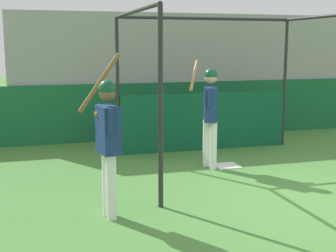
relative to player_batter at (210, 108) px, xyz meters
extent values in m
plane|color=#477F38|center=(0.72, -2.26, -1.12)|extent=(60.00, 60.00, 0.00)
cube|color=#196038|center=(0.72, 2.96, -0.44)|extent=(24.00, 0.12, 1.35)
cube|color=#9E9E99|center=(0.72, 4.62, 0.38)|extent=(8.70, 3.20, 3.00)
cube|color=navy|center=(-2.85, 3.42, 0.28)|extent=(0.45, 0.40, 0.10)
cube|color=navy|center=(-2.85, 3.60, 0.51)|extent=(0.45, 0.06, 0.40)
cube|color=navy|center=(-2.30, 3.42, 0.28)|extent=(0.45, 0.40, 0.10)
cube|color=navy|center=(-2.30, 3.60, 0.51)|extent=(0.45, 0.06, 0.40)
cube|color=navy|center=(-1.75, 3.42, 0.28)|extent=(0.45, 0.40, 0.10)
cube|color=navy|center=(-1.75, 3.60, 0.51)|extent=(0.45, 0.06, 0.40)
cube|color=navy|center=(-1.20, 3.42, 0.28)|extent=(0.45, 0.40, 0.10)
cube|color=navy|center=(-1.20, 3.60, 0.51)|extent=(0.45, 0.06, 0.40)
cube|color=navy|center=(-0.65, 3.42, 0.28)|extent=(0.45, 0.40, 0.10)
cube|color=navy|center=(-0.65, 3.60, 0.51)|extent=(0.45, 0.06, 0.40)
cube|color=navy|center=(-0.10, 3.42, 0.28)|extent=(0.45, 0.40, 0.10)
cube|color=navy|center=(-0.10, 3.60, 0.51)|extent=(0.45, 0.06, 0.40)
cube|color=navy|center=(0.45, 3.42, 0.28)|extent=(0.45, 0.40, 0.10)
cube|color=navy|center=(0.45, 3.60, 0.51)|extent=(0.45, 0.06, 0.40)
cube|color=navy|center=(1.00, 3.42, 0.28)|extent=(0.45, 0.40, 0.10)
cube|color=navy|center=(1.00, 3.60, 0.51)|extent=(0.45, 0.06, 0.40)
cube|color=navy|center=(1.55, 3.42, 0.28)|extent=(0.45, 0.40, 0.10)
cube|color=navy|center=(1.55, 3.60, 0.51)|extent=(0.45, 0.06, 0.40)
cube|color=navy|center=(2.10, 3.42, 0.28)|extent=(0.45, 0.40, 0.10)
cube|color=navy|center=(2.10, 3.60, 0.51)|extent=(0.45, 0.06, 0.40)
cube|color=navy|center=(2.65, 3.42, 0.28)|extent=(0.45, 0.40, 0.10)
cube|color=navy|center=(2.65, 3.60, 0.51)|extent=(0.45, 0.06, 0.40)
cube|color=navy|center=(3.20, 3.42, 0.28)|extent=(0.45, 0.40, 0.10)
cube|color=navy|center=(3.20, 3.60, 0.51)|extent=(0.45, 0.06, 0.40)
cube|color=navy|center=(3.75, 3.42, 0.28)|extent=(0.45, 0.40, 0.10)
cube|color=navy|center=(3.75, 3.60, 0.51)|extent=(0.45, 0.06, 0.40)
cube|color=navy|center=(4.30, 3.42, 0.28)|extent=(0.45, 0.40, 0.10)
cube|color=navy|center=(4.30, 3.60, 0.51)|extent=(0.45, 0.06, 0.40)
cube|color=navy|center=(-2.85, 4.22, 0.68)|extent=(0.45, 0.40, 0.10)
cube|color=navy|center=(-2.85, 4.40, 0.91)|extent=(0.45, 0.06, 0.40)
cube|color=navy|center=(-2.30, 4.22, 0.68)|extent=(0.45, 0.40, 0.10)
cube|color=navy|center=(-2.30, 4.40, 0.91)|extent=(0.45, 0.06, 0.40)
cube|color=navy|center=(-1.75, 4.22, 0.68)|extent=(0.45, 0.40, 0.10)
cube|color=navy|center=(-1.75, 4.40, 0.91)|extent=(0.45, 0.06, 0.40)
cube|color=navy|center=(-1.20, 4.22, 0.68)|extent=(0.45, 0.40, 0.10)
cube|color=navy|center=(-1.20, 4.40, 0.91)|extent=(0.45, 0.06, 0.40)
cube|color=navy|center=(-0.65, 4.22, 0.68)|extent=(0.45, 0.40, 0.10)
cube|color=navy|center=(-0.65, 4.40, 0.91)|extent=(0.45, 0.06, 0.40)
cube|color=navy|center=(-0.10, 4.22, 0.68)|extent=(0.45, 0.40, 0.10)
cube|color=navy|center=(-0.10, 4.40, 0.91)|extent=(0.45, 0.06, 0.40)
cube|color=navy|center=(0.45, 4.22, 0.68)|extent=(0.45, 0.40, 0.10)
cube|color=navy|center=(0.45, 4.40, 0.91)|extent=(0.45, 0.06, 0.40)
cube|color=navy|center=(1.00, 4.22, 0.68)|extent=(0.45, 0.40, 0.10)
cube|color=navy|center=(1.00, 4.40, 0.91)|extent=(0.45, 0.06, 0.40)
cube|color=navy|center=(1.55, 4.22, 0.68)|extent=(0.45, 0.40, 0.10)
cube|color=navy|center=(1.55, 4.40, 0.91)|extent=(0.45, 0.06, 0.40)
cube|color=navy|center=(2.10, 4.22, 0.68)|extent=(0.45, 0.40, 0.10)
cube|color=navy|center=(2.10, 4.40, 0.91)|extent=(0.45, 0.06, 0.40)
cube|color=navy|center=(2.65, 4.22, 0.68)|extent=(0.45, 0.40, 0.10)
cube|color=navy|center=(2.65, 4.40, 0.91)|extent=(0.45, 0.06, 0.40)
cube|color=navy|center=(3.20, 4.22, 0.68)|extent=(0.45, 0.40, 0.10)
cube|color=navy|center=(3.20, 4.40, 0.91)|extent=(0.45, 0.06, 0.40)
cube|color=navy|center=(3.75, 4.22, 0.68)|extent=(0.45, 0.40, 0.10)
cube|color=navy|center=(3.75, 4.40, 0.91)|extent=(0.45, 0.06, 0.40)
cube|color=navy|center=(4.30, 4.22, 0.68)|extent=(0.45, 0.40, 0.10)
cube|color=navy|center=(4.30, 4.40, 0.91)|extent=(0.45, 0.06, 0.40)
cube|color=navy|center=(-2.85, 5.02, 1.08)|extent=(0.45, 0.40, 0.10)
cube|color=navy|center=(-2.85, 5.20, 1.31)|extent=(0.45, 0.06, 0.40)
cube|color=navy|center=(-2.30, 5.02, 1.08)|extent=(0.45, 0.40, 0.10)
cube|color=navy|center=(-2.30, 5.20, 1.31)|extent=(0.45, 0.06, 0.40)
cube|color=navy|center=(-1.75, 5.02, 1.08)|extent=(0.45, 0.40, 0.10)
cube|color=navy|center=(-1.75, 5.20, 1.31)|extent=(0.45, 0.06, 0.40)
cube|color=navy|center=(-1.20, 5.02, 1.08)|extent=(0.45, 0.40, 0.10)
cube|color=navy|center=(-1.20, 5.20, 1.31)|extent=(0.45, 0.06, 0.40)
cube|color=navy|center=(-0.65, 5.02, 1.08)|extent=(0.45, 0.40, 0.10)
cube|color=navy|center=(-0.65, 5.20, 1.31)|extent=(0.45, 0.06, 0.40)
cube|color=navy|center=(-0.10, 5.02, 1.08)|extent=(0.45, 0.40, 0.10)
cube|color=navy|center=(-0.10, 5.20, 1.31)|extent=(0.45, 0.06, 0.40)
cube|color=navy|center=(0.45, 5.02, 1.08)|extent=(0.45, 0.40, 0.10)
cube|color=navy|center=(0.45, 5.20, 1.31)|extent=(0.45, 0.06, 0.40)
cube|color=navy|center=(1.00, 5.02, 1.08)|extent=(0.45, 0.40, 0.10)
cube|color=navy|center=(1.00, 5.20, 1.31)|extent=(0.45, 0.06, 0.40)
cube|color=navy|center=(1.55, 5.02, 1.08)|extent=(0.45, 0.40, 0.10)
cube|color=navy|center=(1.55, 5.20, 1.31)|extent=(0.45, 0.06, 0.40)
cube|color=navy|center=(2.10, 5.02, 1.08)|extent=(0.45, 0.40, 0.10)
cube|color=navy|center=(2.10, 5.20, 1.31)|extent=(0.45, 0.06, 0.40)
cube|color=navy|center=(2.65, 5.02, 1.08)|extent=(0.45, 0.40, 0.10)
cube|color=navy|center=(2.65, 5.20, 1.31)|extent=(0.45, 0.06, 0.40)
cube|color=navy|center=(3.20, 5.02, 1.08)|extent=(0.45, 0.40, 0.10)
cube|color=navy|center=(3.20, 5.20, 1.31)|extent=(0.45, 0.06, 0.40)
cube|color=navy|center=(3.75, 5.02, 1.08)|extent=(0.45, 0.40, 0.10)
cube|color=navy|center=(3.75, 5.20, 1.31)|extent=(0.45, 0.06, 0.40)
cube|color=navy|center=(4.30, 5.02, 1.08)|extent=(0.45, 0.40, 0.10)
cube|color=navy|center=(4.30, 5.20, 1.31)|extent=(0.45, 0.06, 0.40)
cube|color=navy|center=(-2.85, 5.82, 1.48)|extent=(0.45, 0.40, 0.10)
cube|color=navy|center=(-2.85, 6.00, 1.71)|extent=(0.45, 0.06, 0.40)
cube|color=navy|center=(-2.30, 5.82, 1.48)|extent=(0.45, 0.40, 0.10)
cube|color=navy|center=(-2.30, 6.00, 1.71)|extent=(0.45, 0.06, 0.40)
cube|color=navy|center=(-1.75, 5.82, 1.48)|extent=(0.45, 0.40, 0.10)
cube|color=navy|center=(-1.75, 6.00, 1.71)|extent=(0.45, 0.06, 0.40)
cube|color=navy|center=(-1.20, 5.82, 1.48)|extent=(0.45, 0.40, 0.10)
cube|color=navy|center=(-1.20, 6.00, 1.71)|extent=(0.45, 0.06, 0.40)
cube|color=navy|center=(-0.65, 5.82, 1.48)|extent=(0.45, 0.40, 0.10)
cube|color=navy|center=(-0.65, 6.00, 1.71)|extent=(0.45, 0.06, 0.40)
cube|color=navy|center=(-0.10, 5.82, 1.48)|extent=(0.45, 0.40, 0.10)
cube|color=navy|center=(-0.10, 6.00, 1.71)|extent=(0.45, 0.06, 0.40)
cube|color=navy|center=(0.45, 5.82, 1.48)|extent=(0.45, 0.40, 0.10)
cube|color=navy|center=(0.45, 6.00, 1.71)|extent=(0.45, 0.06, 0.40)
cube|color=navy|center=(1.00, 5.82, 1.48)|extent=(0.45, 0.40, 0.10)
cube|color=navy|center=(1.00, 6.00, 1.71)|extent=(0.45, 0.06, 0.40)
cube|color=navy|center=(1.55, 5.82, 1.48)|extent=(0.45, 0.40, 0.10)
cube|color=navy|center=(1.55, 6.00, 1.71)|extent=(0.45, 0.06, 0.40)
cube|color=navy|center=(2.10, 5.82, 1.48)|extent=(0.45, 0.40, 0.10)
cube|color=navy|center=(2.10, 6.00, 1.71)|extent=(0.45, 0.06, 0.40)
cube|color=navy|center=(2.65, 5.82, 1.48)|extent=(0.45, 0.40, 0.10)
cube|color=navy|center=(2.65, 6.00, 1.71)|extent=(0.45, 0.06, 0.40)
cube|color=navy|center=(3.20, 5.82, 1.48)|extent=(0.45, 0.40, 0.10)
cube|color=navy|center=(3.20, 6.00, 1.71)|extent=(0.45, 0.06, 0.40)
cube|color=navy|center=(3.75, 5.82, 1.48)|extent=(0.45, 0.40, 0.10)
cube|color=navy|center=(3.75, 6.00, 1.71)|extent=(0.45, 0.06, 0.40)
cube|color=navy|center=(4.30, 5.82, 1.48)|extent=(0.45, 0.40, 0.10)
cube|color=navy|center=(4.30, 6.00, 1.71)|extent=(0.45, 0.06, 0.40)
cylinder|color=#282828|center=(-1.43, -1.82, 0.27)|extent=(0.07, 0.07, 2.79)
cylinder|color=#282828|center=(-1.43, 1.43, 0.27)|extent=(0.07, 0.07, 2.79)
cylinder|color=#282828|center=(2.35, 1.43, 0.27)|extent=(0.07, 0.07, 2.79)
cylinder|color=#282828|center=(-1.43, -0.19, 1.67)|extent=(0.06, 3.25, 0.06)
cylinder|color=#282828|center=(2.35, -0.19, 1.67)|extent=(0.06, 3.25, 0.06)
cylinder|color=#282828|center=(0.46, 1.43, 1.67)|extent=(3.78, 0.06, 0.06)
cube|color=#0F5133|center=(0.46, 1.41, -0.50)|extent=(3.71, 0.03, 1.23)
cube|color=white|center=(0.36, -0.01, -1.11)|extent=(0.44, 0.44, 0.02)
cylinder|color=white|center=(0.03, -0.13, -0.68)|extent=(0.16, 0.16, 0.88)
cylinder|color=white|center=(-0.02, 0.11, -0.68)|extent=(0.16, 0.16, 0.88)
cube|color=navy|center=(0.01, -0.01, 0.07)|extent=(0.36, 0.51, 0.62)
sphere|color=tan|center=(0.01, -0.01, 0.55)|extent=(0.22, 0.22, 0.22)
sphere|color=#144C2D|center=(0.01, -0.01, 0.60)|extent=(0.23, 0.23, 0.23)
cylinder|color=navy|center=(-0.11, -0.23, 0.21)|extent=(0.09, 0.09, 0.34)
cylinder|color=navy|center=(0.04, 0.23, 0.21)|extent=(0.09, 0.09, 0.34)
cylinder|color=#AD7F4C|center=(-0.19, 0.34, 0.58)|extent=(0.41, 0.68, 0.54)
sphere|color=#AD7F4C|center=(0.12, 0.17, 0.33)|extent=(0.08, 0.08, 0.08)
cylinder|color=white|center=(-2.17, -2.09, -0.68)|extent=(0.15, 0.15, 0.87)
cylinder|color=white|center=(-2.20, -1.91, -0.68)|extent=(0.15, 0.15, 0.87)
cube|color=navy|center=(-2.18, -2.00, 0.06)|extent=(0.29, 0.43, 0.62)
sphere|color=brown|center=(-2.18, -2.00, 0.53)|extent=(0.22, 0.22, 0.22)
sphere|color=#144C2D|center=(-2.18, -2.00, 0.58)|extent=(0.23, 0.23, 0.23)
cylinder|color=navy|center=(-2.19, -2.22, 0.20)|extent=(0.08, 0.08, 0.34)
cylinder|color=navy|center=(-2.26, -1.80, 0.20)|extent=(0.08, 0.08, 0.34)
cylinder|color=brown|center=(-2.23, -1.64, 0.63)|extent=(0.58, 0.21, 0.80)
sphere|color=brown|center=(-2.30, -1.90, 0.25)|extent=(0.08, 0.08, 0.08)
camera|label=1|loc=(-3.10, -7.88, 1.14)|focal=50.00mm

